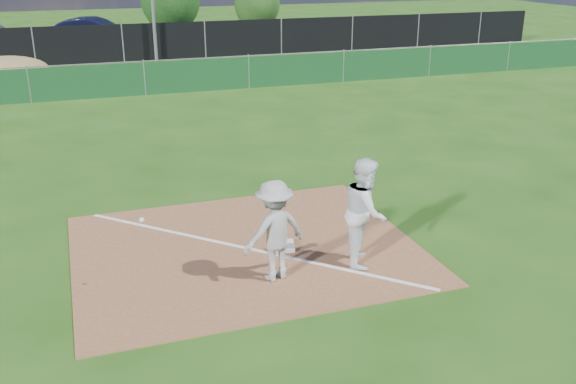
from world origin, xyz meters
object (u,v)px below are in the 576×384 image
object	(u,v)px
car_mid	(94,33)
tree_right	(257,3)
play_at_first	(275,231)
car_right	(218,35)
first_base	(283,246)
runner	(365,211)

from	to	relation	value
car_mid	tree_right	size ratio (longest dim) A/B	1.40
play_at_first	car_right	world-z (taller)	play_at_first
car_mid	car_right	distance (m)	6.78
tree_right	play_at_first	bearing A→B (deg)	-105.96
first_base	play_at_first	size ratio (longest dim) A/B	0.15
first_base	tree_right	size ratio (longest dim) A/B	0.11
play_at_first	first_base	bearing A→B (deg)	64.80
play_at_first	car_right	xyz separation A→B (m)	(5.41, 27.07, -0.20)
first_base	car_mid	size ratio (longest dim) A/B	0.08
first_base	car_mid	distance (m)	27.72
car_right	car_mid	bearing A→B (deg)	79.87
play_at_first	car_mid	distance (m)	28.69
play_at_first	tree_right	size ratio (longest dim) A/B	0.75
runner	first_base	bearing A→B (deg)	75.10
play_at_first	runner	xyz separation A→B (m)	(1.63, 0.11, 0.07)
first_base	car_right	size ratio (longest dim) A/B	0.09
first_base	play_at_first	distance (m)	1.37
runner	car_mid	size ratio (longest dim) A/B	0.37
runner	car_right	size ratio (longest dim) A/B	0.42
first_base	runner	size ratio (longest dim) A/B	0.22
car_mid	runner	bearing A→B (deg)	-151.21
first_base	tree_right	bearing A→B (deg)	74.35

